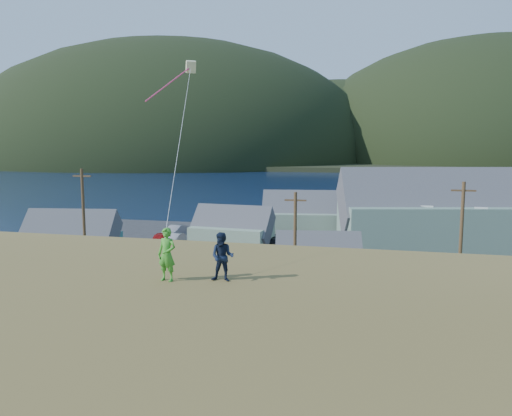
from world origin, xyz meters
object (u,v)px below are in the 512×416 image
Objects in this scene: shed_palegreen_far at (306,217)px; shed_white at (318,262)px; lodge at (492,215)px; kite_flyer_green at (167,254)px; shed_teal at (70,243)px; kite_flyer_navy at (222,257)px; shed_palegreen_near at (232,232)px; wharf at (294,218)px.

shed_white is at bearing -87.15° from shed_palegreen_far.
lodge reaches higher than kite_flyer_green.
shed_teal is (-39.74, -15.66, -1.76)m from lodge.
shed_white is 0.66× the size of shed_palegreen_far.
lodge is 20.10× the size of kite_flyer_navy.
shed_palegreen_far is at bearing 101.81° from kite_flyer_green.
shed_palegreen_far is at bearing 91.40° from shed_white.
shed_palegreen_far is (6.62, 10.10, 0.43)m from shed_palegreen_near.
lodge is 42.75m from shed_teal.
kite_flyer_navy reaches higher than shed_palegreen_near.
shed_palegreen_far reaches higher than shed_white.
wharf is 59.73m from kite_flyer_navy.
shed_white is 21.37m from shed_palegreen_far.
wharf is at bearing 87.77° from shed_palegreen_near.
shed_palegreen_near reaches higher than shed_white.
shed_palegreen_far reaches higher than shed_palegreen_near.
wharf is at bearing 129.99° from lodge.
lodge is 2.87× the size of shed_palegreen_far.
wharf is 15.90× the size of kite_flyer_navy.
shed_palegreen_near is at bearing -97.02° from wharf.
shed_palegreen_near is (-26.88, -5.49, -1.95)m from lodge.
lodge is at bearing -37.02° from wharf.
kite_flyer_navy is (-0.54, -24.34, 5.87)m from shed_white.
wharf is 0.79× the size of lodge.
kite_flyer_green is (21.00, -25.49, 5.56)m from shed_teal.
lodge is at bearing 12.60° from shed_teal.
shed_palegreen_near is 5.00× the size of kite_flyer_green.
shed_palegreen_far is 6.42× the size of kite_flyer_green.
wharf is 37.29m from shed_teal.
lodge is 18.39× the size of kite_flyer_green.
wharf is 23.82m from shed_palegreen_near.
wharf is 30.27m from lodge.
kite_flyer_green is at bearing -170.44° from kite_flyer_navy.
wharf is 2.91× the size of shed_palegreen_near.
shed_palegreen_far is at bearing 91.21° from kite_flyer_navy.
shed_palegreen_far is 45.78m from kite_flyer_navy.
kite_flyer_green is at bearing -95.65° from shed_palegreen_far.
shed_palegreen_far is (-3.86, 21.01, 0.62)m from shed_white.
lodge reaches higher than shed_white.
kite_flyer_green is (-2.34, -24.74, 5.95)m from shed_white.
shed_palegreen_far is (-20.26, 4.61, -1.53)m from lodge.
wharf is 14.17m from shed_palegreen_far.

